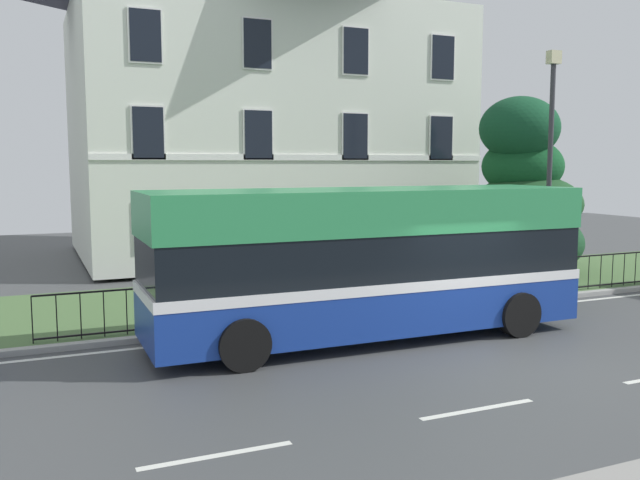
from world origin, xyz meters
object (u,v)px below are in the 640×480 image
evergreen_tree (522,202)px  georgian_townhouse (261,111)px  litter_bin (418,278)px  street_lamp_post (550,154)px  single_decker_bus (367,260)px

evergreen_tree → georgian_townhouse: bearing=125.2°
georgian_townhouse → litter_bin: bearing=-87.5°
street_lamp_post → single_decker_bus: bearing=-160.2°
evergreen_tree → litter_bin: evergreen_tree is taller
georgian_townhouse → single_decker_bus: georgian_townhouse is taller
georgian_townhouse → evergreen_tree: size_ratio=2.48×
georgian_townhouse → evergreen_tree: georgian_townhouse is taller
single_decker_bus → litter_bin: single_decker_bus is taller
evergreen_tree → single_decker_bus: size_ratio=0.63×
single_decker_bus → street_lamp_post: (7.10, 2.56, 2.28)m
evergreen_tree → street_lamp_post: street_lamp_post is taller
georgian_townhouse → litter_bin: 12.42m
street_lamp_post → litter_bin: (-4.26, 0.02, -3.26)m
single_decker_bus → street_lamp_post: size_ratio=1.39×
street_lamp_post → litter_bin: 5.36m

